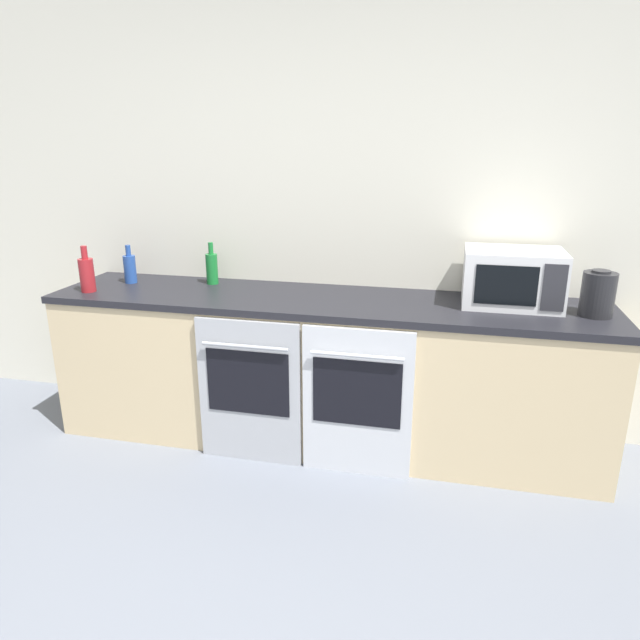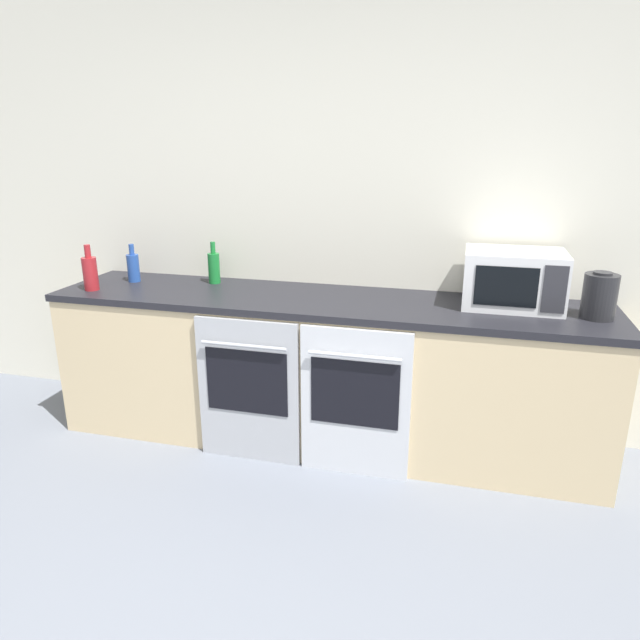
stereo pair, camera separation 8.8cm
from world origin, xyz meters
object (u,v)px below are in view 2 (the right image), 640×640
at_px(oven_left, 248,390).
at_px(kettle, 600,296).
at_px(bottle_blue, 133,267).
at_px(oven_right, 355,403).
at_px(bottle_green, 214,267).
at_px(bottle_red, 90,272).
at_px(microwave, 513,279).

relative_size(oven_left, kettle, 3.49).
xyz_separation_m(oven_left, bottle_blue, (-0.92, 0.43, 0.56)).
height_order(oven_left, kettle, kettle).
xyz_separation_m(oven_right, bottle_green, (-1.01, 0.52, 0.57)).
relative_size(oven_left, bottle_green, 3.20).
distance_m(bottle_green, kettle, 2.20).
bearing_deg(bottle_red, oven_left, -9.46).
relative_size(bottle_blue, kettle, 1.00).
relative_size(bottle_red, bottle_green, 1.05).
distance_m(oven_left, oven_right, 0.60).
height_order(oven_left, oven_right, same).
relative_size(oven_right, bottle_red, 3.05).
distance_m(oven_right, microwave, 1.08).
bearing_deg(oven_left, microwave, 18.04).
xyz_separation_m(microwave, kettle, (0.41, -0.12, -0.04)).
bearing_deg(bottle_blue, oven_left, -25.01).
relative_size(microwave, bottle_blue, 2.15).
height_order(microwave, kettle, microwave).
xyz_separation_m(oven_left, microwave, (1.37, 0.45, 0.61)).
bearing_deg(oven_right, kettle, 15.52).
relative_size(oven_left, oven_right, 1.00).
bearing_deg(kettle, oven_left, -169.61).
xyz_separation_m(oven_left, kettle, (1.78, 0.33, 0.58)).
bearing_deg(bottle_blue, bottle_green, 10.09).
bearing_deg(oven_right, bottle_blue, 164.24).
bearing_deg(bottle_green, bottle_red, -151.61).
bearing_deg(kettle, bottle_blue, 177.77).
bearing_deg(bottle_red, bottle_blue, 63.26).
height_order(oven_left, bottle_green, bottle_green).
bearing_deg(oven_left, bottle_green, 128.19).
relative_size(oven_right, bottle_green, 3.20).
bearing_deg(bottle_green, kettle, -5.14).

